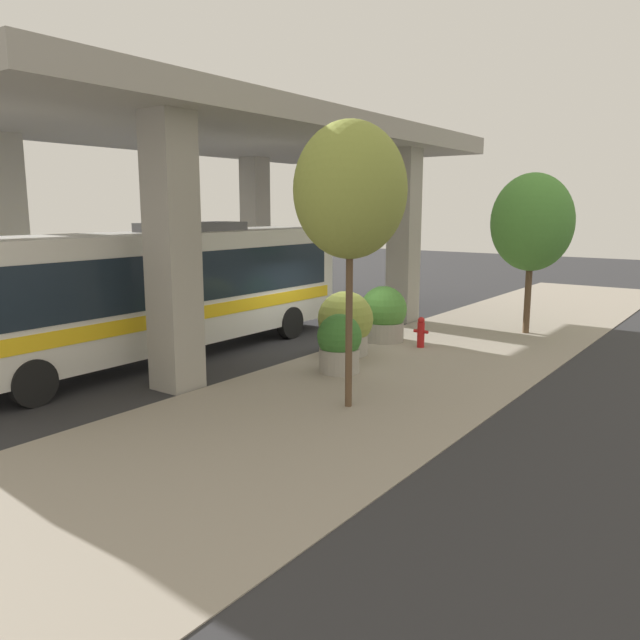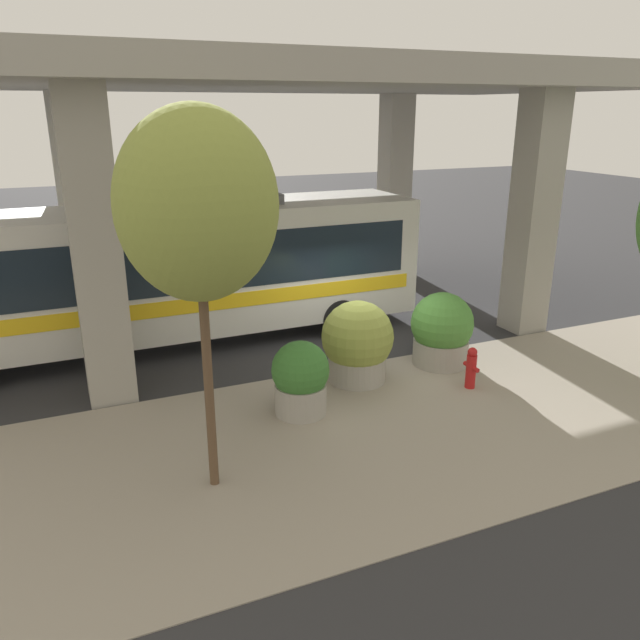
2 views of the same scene
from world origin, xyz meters
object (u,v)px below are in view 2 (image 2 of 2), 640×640
planter_front (357,343)px  planter_middle (442,331)px  bus (167,267)px  fire_hydrant (471,368)px  planter_back (301,379)px  street_tree_near (197,206)px

planter_front → planter_middle: planter_front is taller
bus → fire_hydrant: bus is taller
planter_middle → planter_back: bearing=104.6°
fire_hydrant → street_tree_near: size_ratio=0.16×
fire_hydrant → planter_back: 3.72m
planter_middle → street_tree_near: size_ratio=0.30×
bus → planter_middle: 6.68m
planter_back → fire_hydrant: bearing=-95.6°
planter_front → bus: bearing=40.0°
planter_front → planter_middle: 2.17m
bus → planter_back: bearing=-162.2°
street_tree_near → fire_hydrant: bearing=-77.2°
bus → planter_back: size_ratio=8.47×
fire_hydrant → planter_middle: size_ratio=0.54×
fire_hydrant → planter_middle: 1.42m
bus → street_tree_near: size_ratio=2.19×
planter_front → planter_back: planter_front is taller
bus → street_tree_near: (-6.48, 0.60, 2.38)m
planter_middle → street_tree_near: (-2.69, 5.99, 3.54)m
planter_front → planter_middle: bearing=-88.6°
planter_middle → street_tree_near: bearing=114.2°
bus → fire_hydrant: (-5.15, -5.22, -1.51)m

